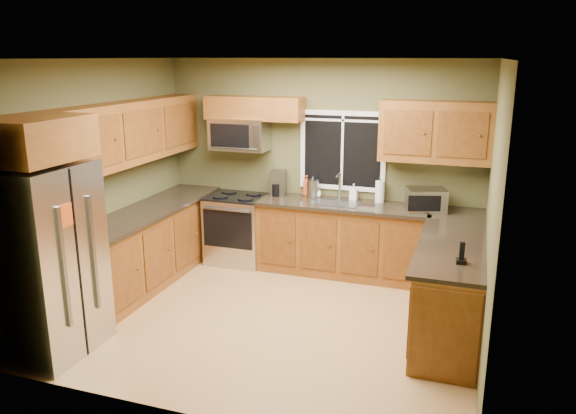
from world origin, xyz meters
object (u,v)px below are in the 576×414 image
Objects in this scene: toaster_oven at (426,200)px; soap_bottle_c at (317,192)px; coffee_maker at (278,184)px; cordless_phone at (461,257)px; soap_bottle_b at (354,192)px; paper_towel_roll at (380,192)px; microwave at (240,134)px; kettle at (313,187)px; soap_bottle_a at (307,186)px; range at (238,228)px; refrigerator at (47,261)px.

soap_bottle_c is (-1.41, 0.24, -0.06)m from toaster_oven.
coffee_maker is 3.05m from cordless_phone.
coffee_maker reaches higher than soap_bottle_b.
paper_towel_roll reaches higher than soap_bottle_c.
microwave reaches higher than soap_bottle_c.
cordless_phone is at bearing -54.21° from soap_bottle_b.
paper_towel_roll is at bearing 1.05° from soap_bottle_c.
toaster_oven is 1.95m from coffee_maker.
kettle is 0.11m from soap_bottle_a.
paper_towel_roll is at bearing -3.39° from soap_bottle_b.
coffee_maker is (0.52, 0.17, 0.62)m from range.
cordless_phone is at bearing -43.72° from soap_bottle_a.
soap_bottle_a is 0.63m from soap_bottle_b.
kettle is at bearing 171.33° from toaster_oven.
refrigerator is 6.56× the size of soap_bottle_a.
kettle is 0.53m from soap_bottle_b.
refrigerator is at bearing -119.79° from kettle.
range is at bearing 179.03° from toaster_oven.
microwave is 3.65× the size of soap_bottle_b.
soap_bottle_b is at bearing 3.52° from coffee_maker.
coffee_maker is 0.53m from soap_bottle_c.
paper_towel_roll reaches higher than cordless_phone.
soap_bottle_a is at bearing 178.82° from paper_towel_roll.
soap_bottle_b is (0.53, 0.05, -0.03)m from kettle.
coffee_maker is 0.48m from kettle.
cordless_phone is at bearing -32.22° from microwave.
microwave reaches higher than soap_bottle_a.
coffee_maker is at bearing -170.69° from soap_bottle_a.
refrigerator reaches higher than soap_bottle_c.
cordless_phone is (1.88, -1.91, -0.02)m from soap_bottle_c.
cordless_phone is (2.41, -1.88, -0.09)m from coffee_maker.
refrigerator is at bearing -103.34° from microwave.
microwave is 1.46× the size of toaster_oven.
soap_bottle_a is at bearing 180.00° from soap_bottle_b.
coffee_maker is (-1.94, 0.21, 0.01)m from toaster_oven.
kettle is 0.96× the size of paper_towel_roll.
toaster_oven is 1.73× the size of paper_towel_roll.
coffee_maker reaches higher than soap_bottle_c.
refrigerator reaches higher than coffee_maker.
soap_bottle_b is (1.53, 0.09, -0.69)m from microwave.
microwave reaches higher than range.
paper_towel_roll is (0.87, 0.03, 0.00)m from kettle.
cordless_phone is (2.93, -1.71, 0.53)m from range.
soap_bottle_a is (-0.97, 0.02, 0.00)m from paper_towel_roll.
soap_bottle_b is at bearing 176.61° from paper_towel_roll.
soap_bottle_b is (-0.34, 0.02, -0.03)m from paper_towel_roll.
kettle is (0.48, 0.01, -0.02)m from coffee_maker.
cordless_phone is at bearing -30.28° from range.
soap_bottle_a reaches higher than soap_bottle_c.
cordless_phone is at bearing -74.21° from toaster_oven.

